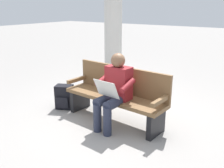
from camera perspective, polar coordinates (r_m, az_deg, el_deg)
The scene contains 5 objects.
ground_plane at distance 4.30m, azimuth 0.42°, elevation -8.28°, with size 40.00×40.00×0.00m, color gray.
bench_near at distance 4.18m, azimuth 1.04°, elevation -2.27°, with size 1.83×0.62×0.90m.
person_seated at distance 3.87m, azimuth 0.50°, elevation -1.23°, with size 0.59×0.59×1.18m.
backpack at distance 4.80m, azimuth -10.75°, elevation -2.92°, with size 0.37×0.35×0.45m.
support_pillar at distance 6.98m, azimuth 0.27°, elevation 15.98°, with size 0.48×0.48×3.37m, color beige.
Camera 1 is at (-2.16, 3.21, 1.87)m, focal length 40.33 mm.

